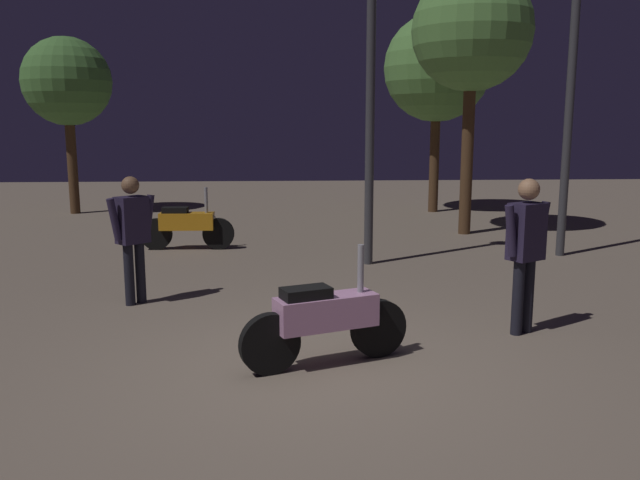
{
  "coord_description": "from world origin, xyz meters",
  "views": [
    {
      "loc": [
        -0.29,
        -5.55,
        2.21
      ],
      "look_at": [
        0.1,
        1.17,
        1.0
      ],
      "focal_mm": 36.45,
      "sensor_mm": 36.0,
      "label": 1
    }
  ],
  "objects_px": {
    "streetlamp_near": "(572,65)",
    "motorcycle_pink_foreground": "(326,319)",
    "streetlamp_far": "(371,64)",
    "person_bystander_far": "(526,243)",
    "motorcycle_orange_parked_left": "(187,225)",
    "person_rider_beside": "(133,229)"
  },
  "relations": [
    {
      "from": "person_rider_beside",
      "to": "streetlamp_far",
      "type": "relative_size",
      "value": 0.33
    },
    {
      "from": "person_bystander_far",
      "to": "streetlamp_near",
      "type": "height_order",
      "value": "streetlamp_near"
    },
    {
      "from": "person_rider_beside",
      "to": "streetlamp_near",
      "type": "distance_m",
      "value": 7.39
    },
    {
      "from": "streetlamp_far",
      "to": "motorcycle_orange_parked_left",
      "type": "bearing_deg",
      "value": 155.65
    },
    {
      "from": "motorcycle_pink_foreground",
      "to": "streetlamp_far",
      "type": "relative_size",
      "value": 0.33
    },
    {
      "from": "person_rider_beside",
      "to": "streetlamp_near",
      "type": "bearing_deg",
      "value": -113.53
    },
    {
      "from": "person_rider_beside",
      "to": "streetlamp_far",
      "type": "bearing_deg",
      "value": -101.44
    },
    {
      "from": "motorcycle_orange_parked_left",
      "to": "streetlamp_near",
      "type": "relative_size",
      "value": 0.34
    },
    {
      "from": "streetlamp_near",
      "to": "motorcycle_pink_foreground",
      "type": "bearing_deg",
      "value": -131.61
    },
    {
      "from": "streetlamp_near",
      "to": "person_rider_beside",
      "type": "bearing_deg",
      "value": -157.97
    },
    {
      "from": "person_rider_beside",
      "to": "streetlamp_near",
      "type": "height_order",
      "value": "streetlamp_near"
    },
    {
      "from": "person_bystander_far",
      "to": "streetlamp_near",
      "type": "xyz_separation_m",
      "value": [
        2.17,
        4.06,
        2.16
      ]
    },
    {
      "from": "motorcycle_pink_foreground",
      "to": "streetlamp_far",
      "type": "bearing_deg",
      "value": 56.9
    },
    {
      "from": "person_rider_beside",
      "to": "streetlamp_far",
      "type": "height_order",
      "value": "streetlamp_far"
    },
    {
      "from": "person_rider_beside",
      "to": "person_bystander_far",
      "type": "distance_m",
      "value": 4.59
    },
    {
      "from": "motorcycle_orange_parked_left",
      "to": "streetlamp_near",
      "type": "distance_m",
      "value": 7.02
    },
    {
      "from": "motorcycle_pink_foreground",
      "to": "motorcycle_orange_parked_left",
      "type": "relative_size",
      "value": 0.96
    },
    {
      "from": "motorcycle_pink_foreground",
      "to": "motorcycle_orange_parked_left",
      "type": "height_order",
      "value": "same"
    },
    {
      "from": "motorcycle_orange_parked_left",
      "to": "person_rider_beside",
      "type": "distance_m",
      "value": 3.59
    },
    {
      "from": "streetlamp_far",
      "to": "person_bystander_far",
      "type": "bearing_deg",
      "value": -71.72
    },
    {
      "from": "motorcycle_pink_foreground",
      "to": "person_rider_beside",
      "type": "height_order",
      "value": "person_rider_beside"
    },
    {
      "from": "motorcycle_orange_parked_left",
      "to": "person_rider_beside",
      "type": "xyz_separation_m",
      "value": [
        -0.13,
        -3.55,
        0.5
      ]
    }
  ]
}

